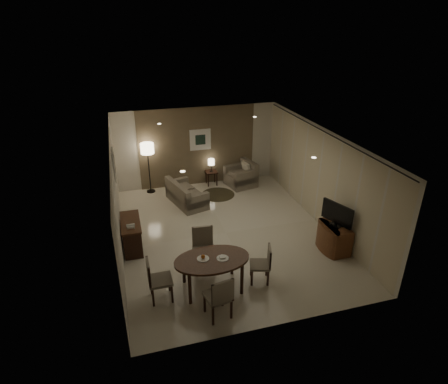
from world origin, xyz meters
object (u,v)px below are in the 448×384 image
object	(u,v)px
chair_far	(204,251)
console_desk	(132,234)
tv_cabinet	(334,237)
chair_left	(161,280)
dining_table	(212,273)
chair_near	(218,295)
sofa	(187,193)
armchair	(241,174)
side_table	(211,178)
chair_right	(260,264)
floor_lamp	(149,168)

from	to	relation	value
chair_far	console_desk	bearing A→B (deg)	142.93
tv_cabinet	chair_left	size ratio (longest dim) A/B	0.93
dining_table	chair_left	size ratio (longest dim) A/B	1.68
chair_left	chair_near	bearing A→B (deg)	-128.65
sofa	armchair	bearing A→B (deg)	-83.64
chair_near	side_table	bearing A→B (deg)	-113.81
chair_far	side_table	size ratio (longest dim) A/B	2.09
armchair	side_table	size ratio (longest dim) A/B	1.90
chair_right	floor_lamp	xyz separation A→B (m)	(-1.85, 5.38, 0.41)
console_desk	sofa	xyz separation A→B (m)	(1.81, 2.07, -0.01)
floor_lamp	tv_cabinet	bearing A→B (deg)	-49.14
dining_table	armchair	xyz separation A→B (m)	(2.30, 5.01, 0.04)
side_table	floor_lamp	bearing A→B (deg)	-179.61
chair_near	side_table	distance (m)	6.34
console_desk	side_table	world-z (taller)	console_desk
chair_right	sofa	size ratio (longest dim) A/B	0.56
sofa	chair_far	bearing A→B (deg)	159.86
chair_far	sofa	distance (m)	3.51
sofa	side_table	bearing A→B (deg)	-58.84
tv_cabinet	dining_table	xyz separation A→B (m)	(-3.32, -0.59, 0.03)
chair_right	armchair	bearing A→B (deg)	-176.74
chair_right	floor_lamp	distance (m)	5.70
dining_table	chair_right	world-z (taller)	chair_right
chair_far	floor_lamp	bearing A→B (deg)	104.81
chair_right	chair_left	bearing A→B (deg)	-73.53
dining_table	chair_near	xyz separation A→B (m)	(-0.10, -0.83, 0.11)
floor_lamp	chair_right	bearing A→B (deg)	-71.07
tv_cabinet	side_table	world-z (taller)	tv_cabinet
chair_left	side_table	world-z (taller)	chair_left
chair_right	console_desk	bearing A→B (deg)	-112.18
floor_lamp	chair_far	bearing A→B (deg)	-80.77
chair_far	chair_left	bearing A→B (deg)	-141.66
chair_right	armchair	size ratio (longest dim) A/B	0.94
chair_far	chair_near	bearing A→B (deg)	-87.53
dining_table	floor_lamp	distance (m)	5.41
armchair	tv_cabinet	bearing A→B (deg)	0.37
armchair	floor_lamp	distance (m)	3.12
dining_table	console_desk	bearing A→B (deg)	126.83
console_desk	armchair	world-z (taller)	armchair
tv_cabinet	side_table	bearing A→B (deg)	112.68
chair_left	floor_lamp	size ratio (longest dim) A/B	0.57
console_desk	tv_cabinet	bearing A→B (deg)	-17.05
floor_lamp	dining_table	bearing A→B (deg)	-81.72
chair_left	sofa	distance (m)	4.41
chair_right	side_table	xyz separation A→B (m)	(0.27, 5.40, -0.19)
armchair	floor_lamp	bearing A→B (deg)	-108.59
side_table	floor_lamp	size ratio (longest dim) A/B	0.29
chair_far	dining_table	bearing A→B (deg)	-82.90
chair_near	chair_far	world-z (taller)	chair_far
chair_left	armchair	distance (m)	6.09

